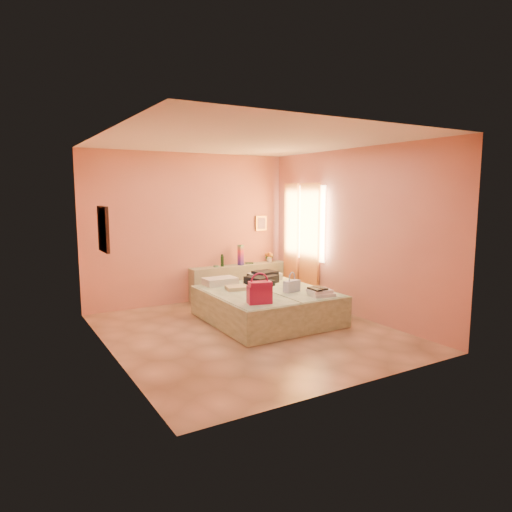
% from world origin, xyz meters
% --- Properties ---
extents(ground, '(4.50, 4.50, 0.00)m').
position_xyz_m(ground, '(0.00, 0.00, 0.00)').
color(ground, tan).
rests_on(ground, ground).
extents(room_walls, '(4.02, 4.51, 2.81)m').
position_xyz_m(room_walls, '(0.21, 0.57, 1.79)').
color(room_walls, tan).
rests_on(room_walls, ground).
extents(headboard_ledge, '(2.05, 0.30, 0.65)m').
position_xyz_m(headboard_ledge, '(0.98, 2.10, 0.33)').
color(headboard_ledge, '#9DA587').
rests_on(headboard_ledge, ground).
extents(bed_left, '(0.93, 2.01, 0.50)m').
position_xyz_m(bed_left, '(0.11, 0.40, 0.25)').
color(bed_left, beige).
rests_on(bed_left, ground).
extents(bed_right, '(0.93, 2.01, 0.50)m').
position_xyz_m(bed_right, '(1.01, 0.40, 0.25)').
color(bed_right, beige).
rests_on(bed_right, ground).
extents(water_bottle, '(0.07, 0.07, 0.23)m').
position_xyz_m(water_bottle, '(0.60, 2.11, 0.76)').
color(water_bottle, '#13361E').
rests_on(water_bottle, headboard_ledge).
extents(rainbow_box, '(0.11, 0.11, 0.40)m').
position_xyz_m(rainbow_box, '(0.98, 2.06, 0.85)').
color(rainbow_box, '#9B133F').
rests_on(rainbow_box, headboard_ledge).
extents(small_dish, '(0.13, 0.13, 0.03)m').
position_xyz_m(small_dish, '(0.47, 2.11, 0.66)').
color(small_dish, '#4D8E6E').
rests_on(small_dish, headboard_ledge).
extents(green_book, '(0.19, 0.17, 0.03)m').
position_xyz_m(green_book, '(1.22, 2.12, 0.66)').
color(green_book, '#294C34').
rests_on(green_book, headboard_ledge).
extents(flower_vase, '(0.19, 0.19, 0.24)m').
position_xyz_m(flower_vase, '(1.70, 2.13, 0.77)').
color(flower_vase, silver).
rests_on(flower_vase, headboard_ledge).
extents(magenta_handbag, '(0.38, 0.27, 0.32)m').
position_xyz_m(magenta_handbag, '(0.01, -0.28, 0.66)').
color(magenta_handbag, '#9B133F').
rests_on(magenta_handbag, bed_left).
extents(khaki_garment, '(0.40, 0.35, 0.06)m').
position_xyz_m(khaki_garment, '(0.17, 0.70, 0.53)').
color(khaki_garment, tan).
rests_on(khaki_garment, bed_left).
extents(clothes_pile, '(0.69, 0.69, 0.17)m').
position_xyz_m(clothes_pile, '(0.84, 0.94, 0.59)').
color(clothes_pile, black).
rests_on(clothes_pile, bed_right).
extents(blue_handbag, '(0.30, 0.18, 0.18)m').
position_xyz_m(blue_handbag, '(0.85, 0.11, 0.59)').
color(blue_handbag, '#4463A3').
rests_on(blue_handbag, bed_right).
extents(towel_stack, '(0.40, 0.36, 0.10)m').
position_xyz_m(towel_stack, '(1.08, -0.35, 0.55)').
color(towel_stack, silver).
rests_on(towel_stack, bed_right).
extents(sandal_pair, '(0.21, 0.27, 0.03)m').
position_xyz_m(sandal_pair, '(1.02, -0.34, 0.61)').
color(sandal_pair, black).
rests_on(sandal_pair, towel_stack).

